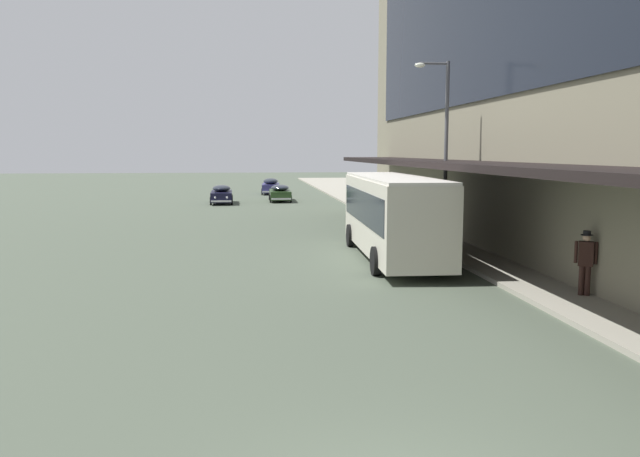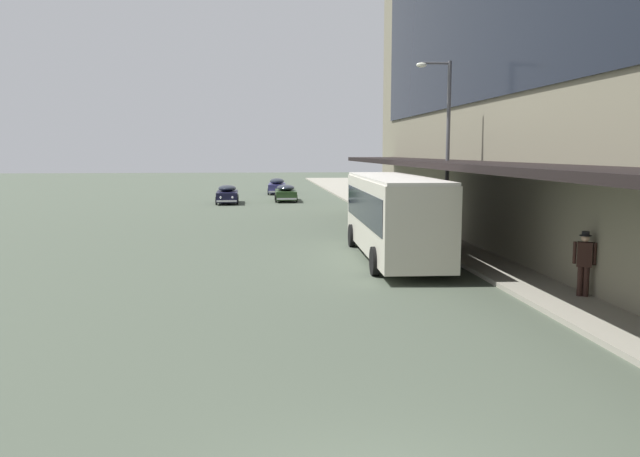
{
  "view_description": "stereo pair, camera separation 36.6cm",
  "coord_description": "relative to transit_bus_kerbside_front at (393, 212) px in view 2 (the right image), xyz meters",
  "views": [
    {
      "loc": [
        -1.8,
        -6.66,
        4.23
      ],
      "look_at": [
        0.86,
        16.14,
        1.39
      ],
      "focal_mm": 35.0,
      "sensor_mm": 36.0,
      "label": 1
    },
    {
      "loc": [
        -1.43,
        -6.69,
        4.23
      ],
      "look_at": [
        0.86,
        16.14,
        1.39
      ],
      "focal_mm": 35.0,
      "sensor_mm": 36.0,
      "label": 2
    }
  ],
  "objects": [
    {
      "name": "pedestrian_at_kerb",
      "position": [
        3.88,
        -7.35,
        -0.7
      ],
      "size": [
        0.56,
        0.4,
        1.86
      ],
      "color": "black",
      "rests_on": "sidewalk_kerb"
    },
    {
      "name": "sedan_second_mid",
      "position": [
        -3.33,
        38.78,
        -1.1
      ],
      "size": [
        1.97,
        5.02,
        1.58
      ],
      "color": "navy",
      "rests_on": "ground"
    },
    {
      "name": "street_lamp",
      "position": [
        2.56,
        1.91,
        2.75
      ],
      "size": [
        1.5,
        0.28,
        7.8
      ],
      "color": "#4C4C51",
      "rests_on": "sidewalk_kerb"
    },
    {
      "name": "sedan_lead_mid",
      "position": [
        -2.88,
        29.47,
        -1.16
      ],
      "size": [
        1.89,
        5.0,
        1.42
      ],
      "color": "#233B1B",
      "rests_on": "ground"
    },
    {
      "name": "transit_bus_kerbside_front",
      "position": [
        0.0,
        0.0,
        0.0
      ],
      "size": [
        2.9,
        10.24,
        3.27
      ],
      "color": "beige",
      "rests_on": "ground"
    },
    {
      "name": "sedan_second_near",
      "position": [
        -7.75,
        27.65,
        -1.13
      ],
      "size": [
        1.88,
        4.75,
        1.5
      ],
      "color": "black",
      "rests_on": "ground"
    }
  ]
}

